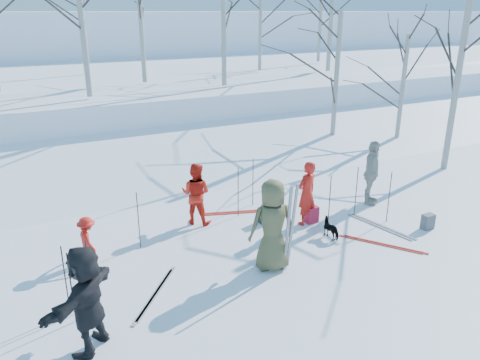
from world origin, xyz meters
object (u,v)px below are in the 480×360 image
skier_grey_west (87,299)px  backpack_dark (266,215)px  skier_cream_east (371,173)px  backpack_red (311,215)px  skier_red_north (307,193)px  skier_redor_behind (196,194)px  skier_red_seated (88,240)px  dog (332,228)px  backpack_grey (428,222)px  skier_olive_center (272,225)px

skier_grey_west → backpack_dark: bearing=164.1°
skier_cream_east → backpack_red: 2.28m
skier_red_north → skier_grey_west: 6.13m
skier_redor_behind → skier_grey_west: size_ratio=0.88×
skier_red_seated → dog: skier_red_seated is taller
skier_red_seated → skier_grey_west: (-0.49, -2.80, 0.38)m
dog → backpack_grey: 2.51m
skier_cream_east → dog: (-2.24, -1.21, -0.66)m
skier_red_north → skier_cream_east: size_ratio=0.91×
skier_red_north → dog: (0.10, -0.93, -0.58)m
backpack_red → skier_redor_behind: bearing=152.9°
skier_red_north → backpack_grey: (2.50, -1.64, -0.63)m
skier_redor_behind → backpack_red: skier_redor_behind is taller
skier_redor_behind → skier_red_seated: bearing=58.9°
skier_red_seated → skier_grey_west: size_ratio=0.58×
skier_red_north → skier_cream_east: 2.36m
skier_olive_center → dog: bearing=-153.7°
skier_grey_west → dog: size_ratio=3.20×
skier_olive_center → skier_red_north: (1.88, 1.45, -0.15)m
skier_cream_east → skier_grey_west: size_ratio=1.00×
skier_olive_center → backpack_red: size_ratio=4.62×
skier_olive_center → skier_grey_west: (-3.82, -0.81, -0.07)m
skier_grey_west → backpack_grey: skier_grey_west is taller
skier_olive_center → backpack_red: bearing=-133.5°
skier_olive_center → backpack_grey: (4.38, -0.19, -0.78)m
skier_red_north → backpack_grey: skier_red_north is taller
backpack_red → skier_cream_east: bearing=7.5°
dog → backpack_dark: 1.73m
skier_redor_behind → dog: (2.51, -2.25, -0.55)m
skier_red_seated → backpack_dark: (4.35, -0.02, -0.32)m
skier_redor_behind → skier_olive_center: bearing=144.1°
skier_olive_center → backpack_red: 2.63m
skier_olive_center → skier_red_north: bearing=-130.8°
backpack_dark → skier_grey_west: bearing=-150.1°
skier_redor_behind → backpack_grey: (4.91, -2.96, -0.60)m
skier_grey_west → dog: bearing=147.2°
backpack_red → backpack_dark: bearing=153.1°
skier_cream_east → backpack_red: bearing=148.2°
skier_red_north → skier_redor_behind: bearing=-42.5°
skier_olive_center → skier_red_north: 2.38m
skier_grey_west → backpack_red: size_ratio=4.27×
skier_redor_behind → skier_grey_west: 4.86m
skier_red_north → skier_redor_behind: 2.75m
skier_redor_behind → dog: size_ratio=2.80×
skier_red_seated → backpack_grey: (7.70, -2.17, -0.33)m
skier_grey_west → backpack_red: (5.87, 2.26, -0.69)m
skier_redor_behind → skier_grey_west: skier_grey_west is taller
skier_cream_east → skier_grey_west: (-8.03, -2.54, 0.00)m
skier_red_north → backpack_grey: 3.05m
skier_red_north → skier_red_seated: 5.24m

